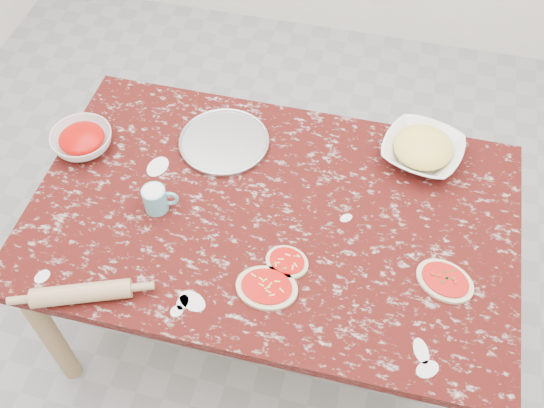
{
  "coord_description": "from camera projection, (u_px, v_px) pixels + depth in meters",
  "views": [
    {
      "loc": [
        0.29,
        -1.18,
        2.41
      ],
      "look_at": [
        0.0,
        0.0,
        0.8
      ],
      "focal_mm": 41.19,
      "sensor_mm": 36.0,
      "label": 1
    }
  ],
  "objects": [
    {
      "name": "pizza_tray",
      "position": [
        224.0,
        142.0,
        2.24
      ],
      "size": [
        0.36,
        0.36,
        0.01
      ],
      "primitive_type": "cylinder",
      "rotation": [
        0.0,
        0.0,
        -0.14
      ],
      "color": "#B2B2B7",
      "rests_on": "worktable"
    },
    {
      "name": "worktable",
      "position": [
        272.0,
        228.0,
        2.12
      ],
      "size": [
        1.6,
        1.0,
        0.75
      ],
      "color": "#390C0A",
      "rests_on": "ground"
    },
    {
      "name": "sauce_bowl",
      "position": [
        82.0,
        141.0,
        2.2
      ],
      "size": [
        0.22,
        0.22,
        0.07
      ],
      "primitive_type": "imported",
      "rotation": [
        0.0,
        0.0,
        0.0
      ],
      "color": "white",
      "rests_on": "worktable"
    },
    {
      "name": "pizza_left",
      "position": [
        267.0,
        288.0,
        1.88
      ],
      "size": [
        0.19,
        0.15,
        0.02
      ],
      "color": "beige",
      "rests_on": "worktable"
    },
    {
      "name": "pizza_right",
      "position": [
        445.0,
        281.0,
        1.89
      ],
      "size": [
        0.22,
        0.2,
        0.02
      ],
      "color": "beige",
      "rests_on": "worktable"
    },
    {
      "name": "ground",
      "position": [
        272.0,
        317.0,
        2.65
      ],
      "size": [
        4.0,
        4.0,
        0.0
      ],
      "primitive_type": "plane",
      "color": "gray"
    },
    {
      "name": "flour_mug",
      "position": [
        156.0,
        199.0,
        2.03
      ],
      "size": [
        0.12,
        0.08,
        0.09
      ],
      "color": "#5DAAB9",
      "rests_on": "worktable"
    },
    {
      "name": "pizza_mid",
      "position": [
        287.0,
        262.0,
        1.93
      ],
      "size": [
        0.16,
        0.14,
        0.02
      ],
      "color": "beige",
      "rests_on": "worktable"
    },
    {
      "name": "rolling_pin",
      "position": [
        81.0,
        293.0,
        1.84
      ],
      "size": [
        0.29,
        0.16,
        0.06
      ],
      "primitive_type": "cylinder",
      "rotation": [
        0.0,
        1.57,
        0.36
      ],
      "color": "tan",
      "rests_on": "worktable"
    },
    {
      "name": "cheese_bowl",
      "position": [
        422.0,
        151.0,
        2.17
      ],
      "size": [
        0.33,
        0.33,
        0.07
      ],
      "primitive_type": "imported",
      "rotation": [
        0.0,
        0.0,
        -0.25
      ],
      "color": "white",
      "rests_on": "worktable"
    }
  ]
}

